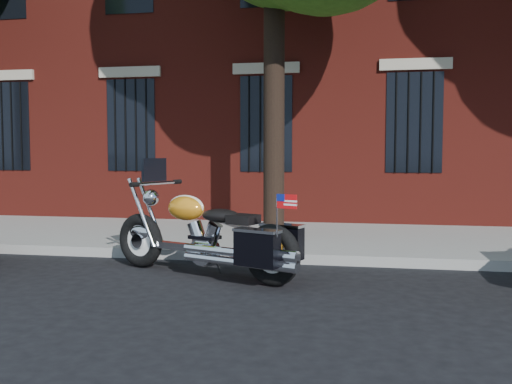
# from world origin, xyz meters

# --- Properties ---
(ground) EXTENTS (120.00, 120.00, 0.00)m
(ground) POSITION_xyz_m (0.00, 0.00, 0.00)
(ground) COLOR black
(ground) RESTS_ON ground
(curb) EXTENTS (40.00, 0.16, 0.15)m
(curb) POSITION_xyz_m (0.00, 1.38, 0.07)
(curb) COLOR gray
(curb) RESTS_ON ground
(sidewalk) EXTENTS (40.00, 3.60, 0.15)m
(sidewalk) POSITION_xyz_m (0.00, 3.26, 0.07)
(sidewalk) COLOR gray
(sidewalk) RESTS_ON ground
(building) EXTENTS (26.00, 10.08, 12.00)m
(building) POSITION_xyz_m (0.00, 10.06, 6.00)
(building) COLOR maroon
(building) RESTS_ON ground
(motorcycle) EXTENTS (2.75, 1.59, 1.52)m
(motorcycle) POSITION_xyz_m (0.09, 0.23, 0.52)
(motorcycle) COLOR black
(motorcycle) RESTS_ON ground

